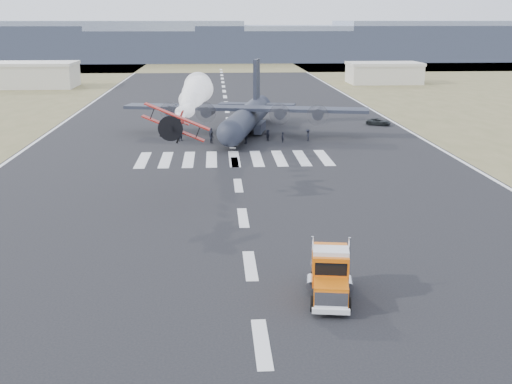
{
  "coord_description": "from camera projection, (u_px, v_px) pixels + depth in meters",
  "views": [
    {
      "loc": [
        -2.44,
        -32.96,
        17.93
      ],
      "look_at": [
        0.85,
        18.35,
        4.0
      ],
      "focal_mm": 45.0,
      "sensor_mm": 36.0,
      "label": 1
    }
  ],
  "objects": [
    {
      "name": "ground",
      "position": [
        262.0,
        344.0,
        36.59
      ],
      "size": [
        500.0,
        500.0,
        0.0
      ],
      "primitive_type": "plane",
      "color": "black",
      "rests_on": "ground"
    },
    {
      "name": "crew_f",
      "position": [
        268.0,
        135.0,
        97.3
      ],
      "size": [
        1.14,
        1.61,
        1.68
      ],
      "primitive_type": "imported",
      "rotation": [
        0.0,
        0.0,
        5.17
      ],
      "color": "black",
      "rests_on": "ground"
    },
    {
      "name": "crew_h",
      "position": [
        181.0,
        135.0,
        96.97
      ],
      "size": [
        1.06,
        1.03,
        1.89
      ],
      "primitive_type": "imported",
      "rotation": [
        0.0,
        0.0,
        0.72
      ],
      "color": "black",
      "rests_on": "ground"
    },
    {
      "name": "support_vehicle",
      "position": [
        378.0,
        122.0,
        111.46
      ],
      "size": [
        4.65,
        3.73,
        1.18
      ],
      "primitive_type": "imported",
      "rotation": [
        0.0,
        0.0,
        1.07
      ],
      "color": "black",
      "rests_on": "ground"
    },
    {
      "name": "aerobatic_biplane",
      "position": [
        175.0,
        124.0,
        64.5
      ],
      "size": [
        6.5,
        6.21,
        4.01
      ],
      "rotation": [
        0.0,
        0.39,
        -0.05
      ],
      "color": "#AC230B"
    },
    {
      "name": "runway_markings",
      "position": [
        232.0,
        145.0,
        94.38
      ],
      "size": [
        60.0,
        260.0,
        0.01
      ],
      "primitive_type": null,
      "color": "silver",
      "rests_on": "ground"
    },
    {
      "name": "semi_truck",
      "position": [
        330.0,
        273.0,
        42.42
      ],
      "size": [
        3.4,
        7.68,
        3.38
      ],
      "rotation": [
        0.0,
        0.0,
        -0.15
      ],
      "color": "black",
      "rests_on": "ground"
    },
    {
      "name": "ridge_seg_f",
      "position": [
        504.0,
        40.0,
        292.84
      ],
      "size": [
        150.0,
        50.0,
        17.0
      ],
      "primitive_type": "cube",
      "color": "slate",
      "rests_on": "ground"
    },
    {
      "name": "crew_d",
      "position": [
        246.0,
        137.0,
        94.94
      ],
      "size": [
        0.92,
        1.22,
        1.86
      ],
      "primitive_type": "imported",
      "rotation": [
        0.0,
        0.0,
        5.09
      ],
      "color": "black",
      "rests_on": "ground"
    },
    {
      "name": "hangar_left",
      "position": [
        30.0,
        75.0,
        172.15
      ],
      "size": [
        24.5,
        14.5,
        6.7
      ],
      "color": "#B1AE9E",
      "rests_on": "ground"
    },
    {
      "name": "ridge_seg_d",
      "position": [
        219.0,
        45.0,
        285.32
      ],
      "size": [
        150.0,
        50.0,
        13.0
      ],
      "primitive_type": "cube",
      "color": "slate",
      "rests_on": "ground"
    },
    {
      "name": "smoke_trail",
      "position": [
        196.0,
        91.0,
        91.92
      ],
      "size": [
        4.35,
        34.67,
        4.35
      ],
      "rotation": [
        0.0,
        0.0,
        -0.05
      ],
      "color": "white"
    },
    {
      "name": "crew_c",
      "position": [
        308.0,
        135.0,
        97.12
      ],
      "size": [
        0.6,
        1.17,
        1.76
      ],
      "primitive_type": "imported",
      "rotation": [
        0.0,
        0.0,
        4.78
      ],
      "color": "black",
      "rests_on": "ground"
    },
    {
      "name": "scrub_far",
      "position": [
        220.0,
        65.0,
        258.13
      ],
      "size": [
        500.0,
        80.0,
        0.0
      ],
      "primitive_type": "cube",
      "color": "brown",
      "rests_on": "ground"
    },
    {
      "name": "hangar_right",
      "position": [
        384.0,
        73.0,
        183.13
      ],
      "size": [
        20.5,
        12.5,
        5.9
      ],
      "color": "#B1AE9E",
      "rests_on": "ground"
    },
    {
      "name": "transport_aircraft",
      "position": [
        247.0,
        116.0,
        102.8
      ],
      "size": [
        38.43,
        31.45,
        11.15
      ],
      "rotation": [
        0.0,
        0.0,
        -0.21
      ],
      "color": "#212432",
      "rests_on": "ground"
    },
    {
      "name": "crew_e",
      "position": [
        231.0,
        133.0,
        98.8
      ],
      "size": [
        0.81,
        1.0,
        1.78
      ],
      "primitive_type": "imported",
      "rotation": [
        0.0,
        0.0,
        1.2
      ],
      "color": "black",
      "rests_on": "ground"
    },
    {
      "name": "crew_a",
      "position": [
        211.0,
        134.0,
        97.78
      ],
      "size": [
        0.86,
        0.81,
        1.86
      ],
      "primitive_type": "imported",
      "rotation": [
        0.0,
        0.0,
        5.78
      ],
      "color": "black",
      "rests_on": "ground"
    },
    {
      "name": "crew_g",
      "position": [
        282.0,
        137.0,
        95.81
      ],
      "size": [
        0.58,
        0.66,
        1.56
      ],
      "primitive_type": "imported",
      "rotation": [
        0.0,
        0.0,
        4.49
      ],
      "color": "black",
      "rests_on": "ground"
    },
    {
      "name": "crew_b",
      "position": [
        212.0,
        137.0,
        95.33
      ],
      "size": [
        0.88,
        0.95,
        1.67
      ],
      "primitive_type": "imported",
      "rotation": [
        0.0,
        0.0,
        2.19
      ],
      "color": "black",
      "rests_on": "ground"
    },
    {
      "name": "ridge_seg_e",
      "position": [
        363.0,
        43.0,
        289.08
      ],
      "size": [
        150.0,
        50.0,
        15.0
      ],
      "primitive_type": "cube",
      "color": "slate",
      "rests_on": "ground"
    },
    {
      "name": "ridge_seg_c",
      "position": [
        71.0,
        41.0,
        280.78
      ],
      "size": [
        150.0,
        50.0,
        17.0
      ],
      "primitive_type": "cube",
      "color": "slate",
      "rests_on": "ground"
    }
  ]
}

